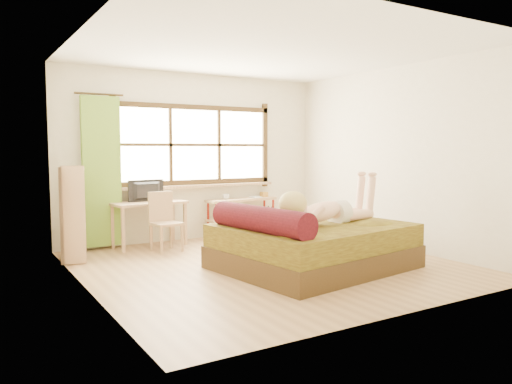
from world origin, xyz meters
TOP-DOWN VIEW (x-y plane):
  - floor at (0.00, 0.00)m, footprint 4.50×4.50m
  - ceiling at (0.00, 0.00)m, footprint 4.50×4.50m
  - wall_back at (0.00, 2.25)m, footprint 4.50×0.00m
  - wall_front at (0.00, -2.25)m, footprint 4.50×0.00m
  - wall_left at (-2.25, 0.00)m, footprint 0.00×4.50m
  - wall_right at (2.25, 0.00)m, footprint 0.00×4.50m
  - window at (0.00, 2.22)m, footprint 2.80×0.16m
  - curtain at (-1.55, 2.13)m, footprint 0.55×0.10m
  - bed at (0.36, -0.42)m, footprint 2.43×2.06m
  - woman at (0.56, -0.46)m, footprint 1.59×0.65m
  - kitten at (-0.31, -0.31)m, footprint 0.35×0.18m
  - desk at (-0.90, 1.95)m, footprint 1.15×0.62m
  - monitor at (-0.90, 2.00)m, footprint 0.58×0.14m
  - chair at (-0.81, 1.58)m, footprint 0.43×0.43m
  - pipe_shelf at (0.79, 2.07)m, footprint 1.30×0.43m
  - cup at (0.48, 2.07)m, footprint 0.12×0.12m
  - book at (0.98, 2.07)m, footprint 0.18×0.24m
  - bookshelf at (-2.08, 1.56)m, footprint 0.42×0.60m

SIDE VIEW (x-z plane):
  - floor at x=0.00m, z-range 0.00..0.00m
  - bed at x=0.36m, z-range -0.12..0.72m
  - pipe_shelf at x=0.79m, z-range 0.11..0.83m
  - chair at x=-0.81m, z-range 0.05..0.91m
  - desk at x=-0.90m, z-range 0.25..0.94m
  - bookshelf at x=-2.08m, z-range 0.01..1.26m
  - book at x=0.98m, z-range 0.64..0.66m
  - kitten at x=-0.31m, z-range 0.55..0.82m
  - cup at x=0.48m, z-range 0.64..0.73m
  - monitor at x=-0.90m, z-range 0.69..1.02m
  - woman at x=0.56m, z-range 0.55..1.21m
  - curtain at x=-1.55m, z-range 0.05..2.25m
  - wall_back at x=0.00m, z-range -0.90..3.60m
  - wall_front at x=0.00m, z-range -0.90..3.60m
  - wall_left at x=-2.25m, z-range -0.90..3.60m
  - wall_right at x=2.25m, z-range -0.90..3.60m
  - window at x=0.00m, z-range 0.78..2.24m
  - ceiling at x=0.00m, z-range 2.70..2.70m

